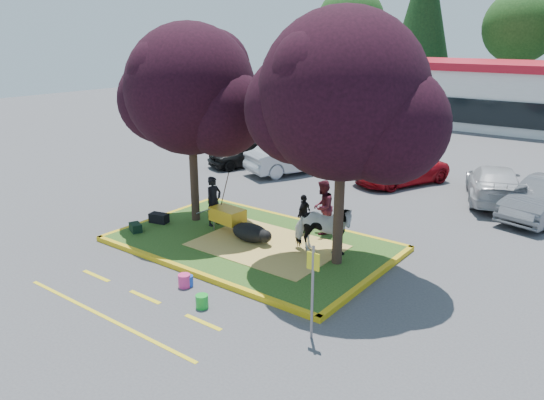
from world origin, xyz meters
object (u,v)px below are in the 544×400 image
Objects in this scene: calf at (250,233)px; bucket_pink at (184,281)px; handler at (214,201)px; cow at (322,229)px; car_silver at (294,157)px; sign_post at (313,283)px; bucket_blue at (188,281)px; wheelbarrow at (228,215)px; car_black at (246,153)px; bucket_green at (202,301)px.

bucket_pink is at bearing -82.04° from calf.
calf is 0.78× the size of handler.
bucket_pink is (2.30, -3.60, -0.81)m from handler.
car_silver is at bearing 26.04° from cow.
bucket_blue is at bearing 177.87° from sign_post.
cow is at bearing 62.72° from bucket_blue.
bucket_pink is at bearing -59.87° from wheelbarrow.
handler reaches higher than bucket_pink.
bucket_green is at bearing -31.70° from car_black.
calf is (-2.29, -0.47, -0.49)m from cow.
wheelbarrow is 5.84× the size of bucket_pink.
car_silver reaches higher than car_black.
bucket_pink is at bearing -111.74° from bucket_blue.
bucket_pink is 1.23× the size of bucket_blue.
handler is at bearing 149.57° from sign_post.
car_silver is (-4.10, 8.21, 0.32)m from calf.
bucket_blue is 0.06× the size of car_silver.
bucket_blue is 0.07× the size of car_black.
car_silver reaches higher than bucket_green.
cow is 4.18m from bucket_pink.
handler is 7.22m from sign_post.
wheelbarrow is 3.76m from bucket_blue.
bucket_pink is (-3.93, 0.04, -1.12)m from sign_post.
bucket_pink reaches higher than bucket_green.
sign_post reaches higher than car_black.
wheelbarrow is at bearing -30.99° from car_black.
bucket_blue is 13.19m from car_black.
handler is (-1.88, 0.41, 0.55)m from calf.
sign_post is at bearing 149.79° from car_silver.
bucket_blue is at bearing 139.27° from cow.
cow is 1.41× the size of calf.
bucket_blue is at bearing 135.30° from car_silver.
handler is (-4.17, -0.06, 0.06)m from cow.
car_silver reaches higher than calf.
cow is 6.50× the size of bucket_blue.
sign_post is (4.34, -3.23, 0.86)m from calf.
cow is at bearing -84.30° from handler.
sign_post is 4.09m from bucket_pink.
sign_post is (6.23, -3.64, 0.31)m from handler.
handler reaches higher than wheelbarrow.
sign_post reaches higher than car_silver.
sign_post reaches higher than wheelbarrow.
bucket_green is at bearing -24.35° from bucket_pink.
cow is 0.85× the size of sign_post.
bucket_pink is (-1.88, -3.66, -0.75)m from cow.
car_black is (-4.89, 7.52, -0.33)m from handler.
car_silver is at bearing 28.83° from car_black.
bucket_blue is at bearing -81.10° from calf.
car_silver is at bearing 20.71° from handler.
handler is 4.82× the size of bucket_pink.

